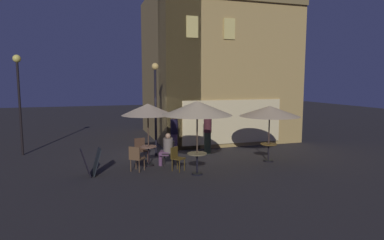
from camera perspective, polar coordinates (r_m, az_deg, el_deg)
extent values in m
plane|color=#2B2828|center=(13.89, -6.92, -6.49)|extent=(60.00, 60.00, 0.00)
cube|color=tan|center=(16.55, 7.22, 9.51)|extent=(7.22, 1.64, 7.95)
cube|color=tan|center=(18.20, -4.51, 9.30)|extent=(1.64, 7.01, 7.95)
cube|color=#E5CF71|center=(15.06, 0.03, 16.04)|extent=(0.55, 0.06, 0.95)
cube|color=#E5CF71|center=(15.69, 6.58, 15.63)|extent=(0.55, 0.06, 0.95)
cube|color=beige|center=(15.72, 7.18, -0.30)|extent=(5.05, 0.08, 2.10)
cylinder|color=black|center=(13.76, -6.40, 1.23)|extent=(0.10, 0.10, 3.71)
sphere|color=#FBCC68|center=(13.71, -6.51, 9.34)|extent=(0.29, 0.29, 0.29)
cylinder|color=black|center=(15.70, -27.97, 1.75)|extent=(0.10, 0.10, 4.03)
sphere|color=#F9E561|center=(15.68, -28.41, 9.47)|extent=(0.33, 0.33, 0.33)
cube|color=black|center=(11.59, -16.43, -7.03)|extent=(0.36, 0.58, 0.91)
cube|color=black|center=(11.55, -18.21, -7.15)|extent=(0.36, 0.58, 0.91)
cylinder|color=black|center=(13.45, 13.23, -7.01)|extent=(0.40, 0.40, 0.03)
cylinder|color=black|center=(13.38, 13.27, -5.65)|extent=(0.06, 0.06, 0.69)
cylinder|color=brown|center=(13.31, 13.31, -4.14)|extent=(0.65, 0.65, 0.03)
cylinder|color=black|center=(12.58, -7.60, -7.85)|extent=(0.40, 0.40, 0.03)
cylinder|color=black|center=(12.50, -7.62, -6.33)|extent=(0.06, 0.06, 0.72)
cylinder|color=#8B5F48|center=(12.42, -7.65, -4.66)|extent=(0.61, 0.61, 0.03)
cylinder|color=black|center=(11.35, 0.89, -9.43)|extent=(0.40, 0.40, 0.03)
cylinder|color=black|center=(11.26, 0.90, -7.76)|extent=(0.06, 0.06, 0.71)
cylinder|color=olive|center=(11.17, 0.90, -5.92)|extent=(0.67, 0.67, 0.03)
cylinder|color=black|center=(13.45, 13.23, -6.95)|extent=(0.36, 0.36, 0.06)
cylinder|color=#48332B|center=(13.24, 13.35, -2.49)|extent=(0.05, 0.05, 2.18)
cone|color=tan|center=(13.12, 13.47, 1.54)|extent=(2.37, 2.37, 0.41)
cylinder|color=black|center=(12.58, -7.60, -7.79)|extent=(0.36, 0.36, 0.06)
cylinder|color=#4C3628|center=(12.34, -7.68, -2.73)|extent=(0.05, 0.05, 2.31)
cone|color=tan|center=(12.22, -7.76, 1.87)|extent=(1.97, 1.97, 0.43)
cylinder|color=black|center=(11.35, 0.89, -9.36)|extent=(0.36, 0.36, 0.06)
cylinder|color=#4A3728|center=(11.07, 0.91, -3.33)|extent=(0.05, 0.05, 2.48)
cone|color=#D8BE8B|center=(10.93, 0.92, 2.11)|extent=(2.38, 2.38, 0.48)
cylinder|color=brown|center=(12.10, -9.81, -7.50)|extent=(0.03, 0.03, 0.44)
cylinder|color=brown|center=(11.93, -8.39, -7.69)|extent=(0.03, 0.03, 0.44)
cylinder|color=brown|center=(11.82, -10.71, -7.87)|extent=(0.03, 0.03, 0.44)
cylinder|color=brown|center=(11.64, -9.26, -8.07)|extent=(0.03, 0.03, 0.44)
cube|color=brown|center=(11.81, -9.56, -6.67)|extent=(0.61, 0.61, 0.04)
cube|color=brown|center=(11.60, -10.10, -5.73)|extent=(0.36, 0.31, 0.44)
cylinder|color=black|center=(12.26, -5.09, -7.13)|extent=(0.03, 0.03, 0.48)
cylinder|color=black|center=(12.59, -4.85, -6.75)|extent=(0.03, 0.03, 0.48)
cylinder|color=black|center=(12.22, -3.50, -7.17)|extent=(0.03, 0.03, 0.48)
cylinder|color=black|center=(12.54, -3.30, -6.79)|extent=(0.03, 0.03, 0.48)
cube|color=black|center=(12.34, -4.20, -5.80)|extent=(0.55, 0.55, 0.03)
cube|color=black|center=(12.27, -3.31, -4.79)|extent=(0.19, 0.41, 0.42)
cylinder|color=#4F3424|center=(13.06, -7.81, -6.40)|extent=(0.03, 0.03, 0.43)
cylinder|color=#4F3424|center=(12.93, -9.25, -6.57)|extent=(0.03, 0.03, 0.43)
cylinder|color=#4F3424|center=(13.38, -8.41, -6.10)|extent=(0.03, 0.03, 0.43)
cylinder|color=#4F3424|center=(13.25, -9.82, -6.25)|extent=(0.03, 0.03, 0.43)
cube|color=#4F3424|center=(13.10, -8.84, -5.34)|extent=(0.53, 0.53, 0.04)
cube|color=#4F3424|center=(13.23, -9.19, -4.13)|extent=(0.43, 0.14, 0.46)
cylinder|color=#523D15|center=(11.76, -1.35, -7.83)|extent=(0.03, 0.03, 0.43)
cylinder|color=#523D15|center=(11.51, -2.23, -8.16)|extent=(0.03, 0.03, 0.43)
cylinder|color=#523D15|center=(11.93, -2.61, -7.61)|extent=(0.03, 0.03, 0.43)
cylinder|color=#523D15|center=(11.69, -3.51, -7.93)|extent=(0.03, 0.03, 0.43)
cube|color=#523D15|center=(11.66, -2.43, -6.77)|extent=(0.55, 0.55, 0.04)
cube|color=#523D15|center=(11.72, -3.14, -5.66)|extent=(0.33, 0.28, 0.38)
cube|color=#623C5C|center=(12.37, -4.84, -5.82)|extent=(0.47, 0.47, 0.14)
cylinder|color=#623C5C|center=(12.45, -5.57, -6.90)|extent=(0.14, 0.14, 0.49)
cylinder|color=slate|center=(12.28, -4.21, -4.51)|extent=(0.37, 0.37, 0.58)
sphere|color=tan|center=(12.22, -4.23, -2.78)|extent=(0.19, 0.19, 0.19)
cylinder|color=#523D5E|center=(13.74, -3.13, -4.50)|extent=(0.27, 0.27, 0.99)
cylinder|color=black|center=(13.61, -3.15, -1.17)|extent=(0.32, 0.32, 0.62)
sphere|color=#916C49|center=(13.56, -3.16, 0.52)|extent=(0.21, 0.21, 0.21)
cylinder|color=#333F2A|center=(14.37, 2.75, -4.05)|extent=(0.29, 0.29, 0.95)
cylinder|color=#491F23|center=(14.24, 2.77, -0.86)|extent=(0.34, 0.34, 0.66)
sphere|color=#8F6F4B|center=(14.19, 2.78, 0.82)|extent=(0.20, 0.20, 0.20)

